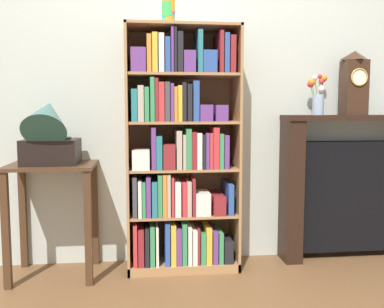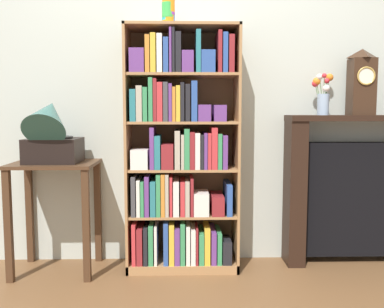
{
  "view_description": "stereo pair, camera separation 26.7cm",
  "coord_description": "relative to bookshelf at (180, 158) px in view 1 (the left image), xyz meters",
  "views": [
    {
      "loc": [
        -0.28,
        -2.84,
        1.1
      ],
      "look_at": [
        0.07,
        0.09,
        0.8
      ],
      "focal_mm": 40.12,
      "sensor_mm": 36.0,
      "label": 1
    },
    {
      "loc": [
        -0.01,
        -2.86,
        1.1
      ],
      "look_at": [
        0.07,
        0.09,
        0.8
      ],
      "focal_mm": 40.12,
      "sensor_mm": 36.0,
      "label": 2
    }
  ],
  "objects": [
    {
      "name": "flower_vase",
      "position": [
        1.0,
        0.07,
        0.43
      ],
      "size": [
        0.16,
        0.13,
        0.29
      ],
      "color": "#99B2D1",
      "rests_on": "fireplace_mantel"
    },
    {
      "name": "fireplace_mantel",
      "position": [
        1.32,
        0.08,
        -0.25
      ],
      "size": [
        1.11,
        0.24,
        1.07
      ],
      "color": "black",
      "rests_on": "ground"
    },
    {
      "name": "cup_stack",
      "position": [
        -0.07,
        0.01,
        0.98
      ],
      "size": [
        0.09,
        0.09,
        0.19
      ],
      "color": "blue",
      "rests_on": "bookshelf"
    },
    {
      "name": "side_table_left",
      "position": [
        -0.85,
        -0.04,
        -0.22
      ],
      "size": [
        0.56,
        0.45,
        0.75
      ],
      "color": "#472D1C",
      "rests_on": "ground"
    },
    {
      "name": "ground_plane",
      "position": [
        0.02,
        -0.07,
        -0.79
      ],
      "size": [
        7.91,
        6.4,
        0.02
      ],
      "primitive_type": "cube",
      "color": "brown"
    },
    {
      "name": "mantel_clock",
      "position": [
        1.27,
        0.06,
        0.52
      ],
      "size": [
        0.16,
        0.15,
        0.46
      ],
      "color": "#382316",
      "rests_on": "fireplace_mantel"
    },
    {
      "name": "bookshelf",
      "position": [
        0.0,
        0.0,
        0.0
      ],
      "size": [
        0.76,
        0.34,
        1.66
      ],
      "color": "#A87A4C",
      "rests_on": "ground"
    },
    {
      "name": "gramophone",
      "position": [
        -0.85,
        -0.1,
        0.18
      ],
      "size": [
        0.35,
        0.44,
        0.5
      ],
      "color": "black",
      "rests_on": "side_table_left"
    },
    {
      "name": "wall_back",
      "position": [
        0.23,
        0.22,
        0.52
      ],
      "size": [
        4.91,
        0.08,
        2.6
      ],
      "primitive_type": "cube",
      "color": "beige",
      "rests_on": "ground"
    }
  ]
}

